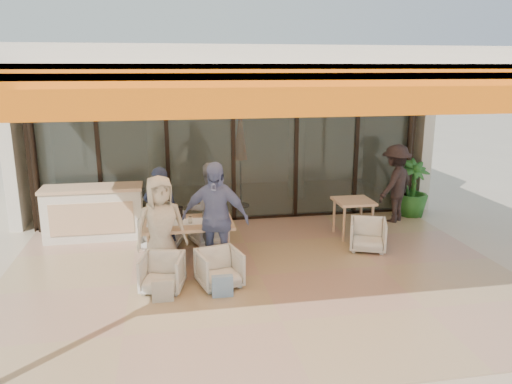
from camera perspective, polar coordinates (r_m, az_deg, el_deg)
The scene contains 21 objects.
ground at distance 7.99m, azimuth 0.46°, elevation -9.62°, with size 70.00×70.00×0.00m, color #C6B293.
terrace_floor at distance 7.99m, azimuth 0.46°, elevation -9.59°, with size 8.00×6.00×0.01m, color tan.
terrace_structure at distance 7.05m, azimuth 0.93°, elevation 14.38°, with size 8.00×6.00×3.40m.
glass_storefront at distance 10.40m, azimuth -2.63°, elevation 5.17°, with size 8.08×0.10×3.20m.
interior_block at distance 12.61m, azimuth -4.07°, elevation 9.61°, with size 9.05×3.62×3.52m.
host_counter at distance 9.95m, azimuth -18.05°, elevation -2.25°, with size 1.85×0.65×1.04m.
dining_table at distance 8.30m, azimuth -7.94°, elevation -3.78°, with size 1.50×0.90×0.93m.
chair_far_left at distance 9.30m, azimuth -10.68°, elevation -4.10°, with size 0.68×0.64×0.70m, color white.
chair_far_right at distance 9.34m, azimuth -5.49°, elevation -4.13°, with size 0.59×0.55×0.61m, color white.
chair_near_left at distance 7.53m, azimuth -10.67°, elevation -8.89°, with size 0.59×0.56×0.61m, color white.
chair_near_right at distance 7.56m, azimuth -4.22°, elevation -8.52°, with size 0.61×0.57×0.63m, color white.
diner_navy at distance 8.69m, azimuth -10.81°, elevation -2.30°, with size 0.58×0.38×1.60m, color #171F34.
diner_grey at distance 8.71m, azimuth -5.28°, elevation -1.93°, with size 0.80×0.62×1.64m, color slate.
diner_cream at distance 7.82m, azimuth -10.83°, elevation -4.02°, with size 0.80×0.52×1.63m, color beige.
diner_periwinkle at distance 7.82m, azimuth -4.70°, elevation -3.08°, with size 1.07×0.44×1.82m, color #6777AC.
tote_bag_cream at distance 7.22m, azimuth -10.62°, elevation -11.12°, with size 0.30×0.10×0.34m, color silver.
tote_bag_blue at distance 7.25m, azimuth -3.85°, elevation -10.77°, with size 0.30×0.10×0.34m, color #99BFD8.
side_table at distance 9.74m, azimuth 11.07°, elevation -1.50°, with size 0.70×0.70×0.74m.
side_chair at distance 9.17m, azimuth 12.67°, elevation -4.65°, with size 0.62×0.58×0.64m, color white.
standing_woman at distance 10.86m, azimuth 15.62°, elevation 0.90°, with size 1.07×0.62×1.66m, color black.
potted_palm at distance 11.43m, azimuth 17.40°, elevation 0.40°, with size 0.71×0.71×1.27m, color #1E5919.
Camera 1 is at (-1.38, -7.18, 3.22)m, focal length 35.00 mm.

